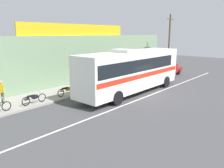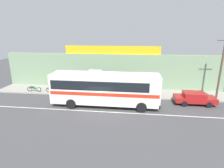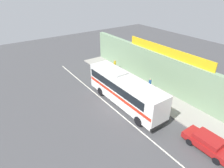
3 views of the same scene
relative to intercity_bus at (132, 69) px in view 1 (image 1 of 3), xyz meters
name	(u,v)px [view 1 (image 1 of 3)]	position (x,y,z in m)	size (l,w,h in m)	color
ground_plane	(138,95)	(-0.16, -0.81, -2.07)	(70.00, 70.00, 0.00)	#444447
sidewalk_slab	(94,85)	(-0.16, 4.39, -2.00)	(30.00, 3.60, 0.14)	gray
storefront_facade	(79,60)	(-0.16, 6.54, 0.33)	(30.00, 0.70, 4.80)	gray
storefront_billboard	(79,30)	(-0.01, 6.54, 3.28)	(12.99, 0.12, 1.10)	gold
road_center_stripe	(146,97)	(-0.16, -1.61, -2.06)	(30.00, 0.14, 0.01)	silver
intercity_bus	(132,69)	(0.00, 0.00, 0.00)	(11.32, 2.66, 3.78)	white
parked_car	(168,69)	(9.77, 1.61, -1.33)	(4.32, 1.84, 1.37)	maroon
utility_pole	(169,42)	(12.68, 3.14, 1.86)	(1.60, 0.22, 7.30)	brown
motorcycle_red	(67,90)	(-4.33, 3.21, -1.50)	(1.93, 0.56, 0.94)	black
motorcycle_blue	(34,98)	(-7.32, 3.14, -1.50)	(1.87, 0.56, 0.94)	black
pedestrian_by_curb	(2,90)	(-8.68, 4.94, -0.98)	(0.30, 0.48, 1.63)	brown
pedestrian_far_left	(88,75)	(-0.53, 4.82, -0.98)	(0.30, 0.48, 1.63)	navy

